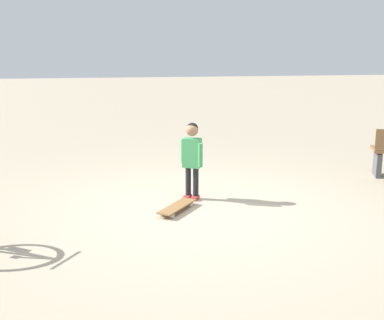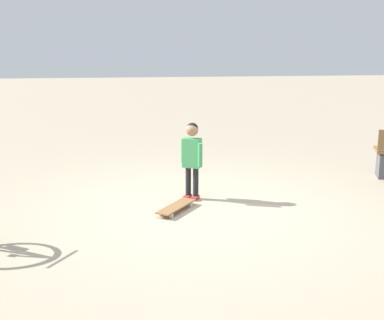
% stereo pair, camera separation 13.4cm
% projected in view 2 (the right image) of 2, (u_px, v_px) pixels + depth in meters
% --- Properties ---
extents(ground_plane, '(50.00, 50.00, 0.00)m').
position_uv_depth(ground_plane, '(200.00, 210.00, 6.45)').
color(ground_plane, tan).
extents(child_person, '(0.35, 0.28, 1.06)m').
position_uv_depth(child_person, '(192.00, 152.00, 6.78)').
color(child_person, black).
rests_on(child_person, ground).
extents(skateboard, '(0.68, 0.57, 0.07)m').
position_uv_depth(skateboard, '(176.00, 207.00, 6.41)').
color(skateboard, olive).
rests_on(skateboard, ground).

